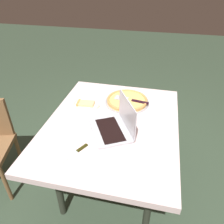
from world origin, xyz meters
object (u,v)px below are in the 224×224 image
at_px(laptop, 115,125).
at_px(table_knife, 78,151).
at_px(pizza_plate, 86,104).
at_px(pizza_tray, 127,100).
at_px(dining_table, 112,130).

xyz_separation_m(laptop, table_knife, (-0.27, 0.19, -0.05)).
height_order(pizza_plate, pizza_tray, pizza_tray).
relative_size(dining_table, table_knife, 6.41).
relative_size(dining_table, laptop, 3.02).
bearing_deg(pizza_plate, pizza_tray, -67.94).
xyz_separation_m(pizza_plate, table_knife, (-0.55, -0.12, -0.01)).
bearing_deg(dining_table, table_knife, 157.43).
distance_m(laptop, pizza_plate, 0.43).
bearing_deg(pizza_tray, laptop, 177.69).
height_order(dining_table, pizza_plate, pizza_plate).
distance_m(laptop, table_knife, 0.33).
height_order(laptop, pizza_tray, laptop).
distance_m(pizza_plate, table_knife, 0.56).
bearing_deg(pizza_plate, laptop, -131.19).
relative_size(pizza_plate, table_knife, 1.20).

